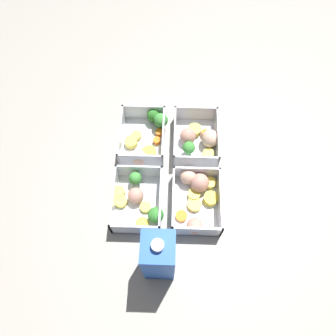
# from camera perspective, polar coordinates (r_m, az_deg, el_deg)

# --- Properties ---
(ground_plane) EXTENTS (4.00, 4.00, 0.00)m
(ground_plane) POSITION_cam_1_polar(r_m,az_deg,el_deg) (0.87, 0.00, -0.58)
(ground_plane) COLOR gray
(container_near_left) EXTENTS (0.18, 0.13, 0.06)m
(container_near_left) POSITION_cam_1_polar(r_m,az_deg,el_deg) (0.90, -3.91, 5.53)
(container_near_left) COLOR silver
(container_near_left) RESTS_ON ground_plane
(container_near_right) EXTENTS (0.16, 0.14, 0.06)m
(container_near_right) POSITION_cam_1_polar(r_m,az_deg,el_deg) (0.82, -5.13, -5.66)
(container_near_right) COLOR silver
(container_near_right) RESTS_ON ground_plane
(container_far_left) EXTENTS (0.16, 0.12, 0.06)m
(container_far_left) POSITION_cam_1_polar(r_m,az_deg,el_deg) (0.90, 5.15, 5.10)
(container_far_left) COLOR silver
(container_far_left) RESTS_ON ground_plane
(container_far_right) EXTENTS (0.19, 0.12, 0.06)m
(container_far_right) POSITION_cam_1_polar(r_m,az_deg,el_deg) (0.82, 4.92, -4.90)
(container_far_right) COLOR silver
(container_far_right) RESTS_ON ground_plane
(juice_carton) EXTENTS (0.07, 0.07, 0.20)m
(juice_carton) POSITION_cam_1_polar(r_m,az_deg,el_deg) (0.71, -1.59, -15.14)
(juice_carton) COLOR blue
(juice_carton) RESTS_ON ground_plane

